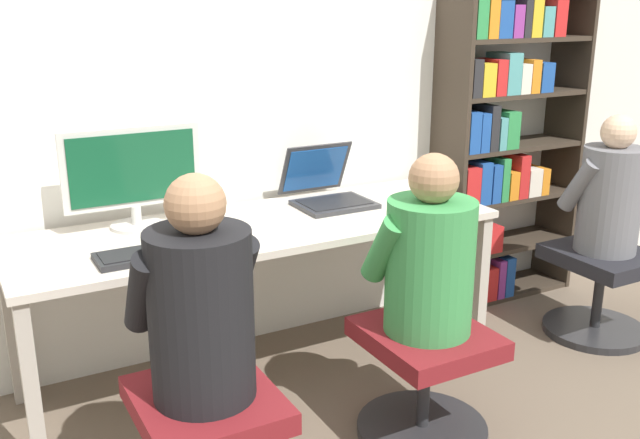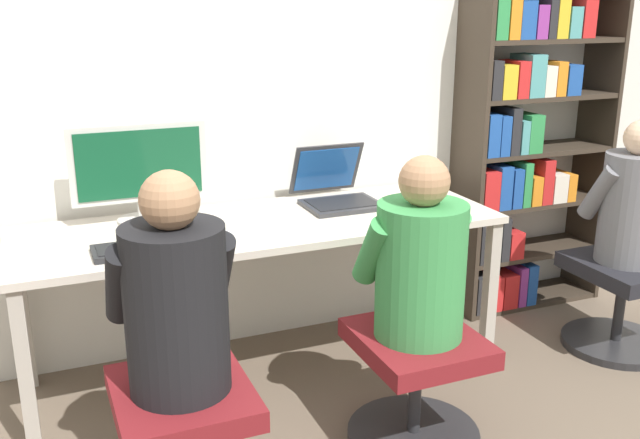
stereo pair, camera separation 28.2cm
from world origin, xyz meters
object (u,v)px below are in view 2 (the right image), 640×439
(office_chair_right, at_px, (416,380))
(person_at_laptop, at_px, (420,261))
(person_at_monitor, at_px, (175,298))
(bookshelf, at_px, (522,150))
(office_chair_side, at_px, (621,298))
(person_near_shelf, at_px, (633,202))
(keyboard, at_px, (150,247))
(office_chair_left, at_px, (185,439))
(laptop, at_px, (337,192))
(desktop_monitor, at_px, (140,172))

(office_chair_right, relative_size, person_at_laptop, 0.76)
(person_at_monitor, height_order, bookshelf, bookshelf)
(office_chair_side, distance_m, person_near_shelf, 0.47)
(office_chair_right, relative_size, person_near_shelf, 0.76)
(keyboard, xyz_separation_m, person_at_monitor, (-0.02, -0.53, 0.01))
(office_chair_side, bearing_deg, office_chair_right, -167.31)
(office_chair_left, relative_size, office_chair_side, 1.00)
(laptop, distance_m, bookshelf, 1.07)
(office_chair_left, bearing_deg, person_at_monitor, 90.00)
(office_chair_left, relative_size, bookshelf, 0.29)
(laptop, relative_size, person_near_shelf, 0.57)
(desktop_monitor, xyz_separation_m, office_chair_side, (2.07, -0.59, -0.67))
(office_chair_left, xyz_separation_m, bookshelf, (1.97, 0.93, 0.60))
(keyboard, height_order, person_near_shelf, person_near_shelf)
(desktop_monitor, height_order, laptop, desktop_monitor)
(person_at_laptop, height_order, bookshelf, bookshelf)
(person_at_monitor, relative_size, person_near_shelf, 1.06)
(bookshelf, bearing_deg, laptop, -175.89)
(person_at_laptop, bearing_deg, person_at_monitor, -177.46)
(keyboard, height_order, person_at_monitor, person_at_monitor)
(office_chair_left, bearing_deg, laptop, 43.31)
(laptop, height_order, bookshelf, bookshelf)
(person_at_monitor, bearing_deg, desktop_monitor, 86.59)
(bookshelf, xyz_separation_m, person_near_shelf, (0.16, -0.60, -0.14))
(office_chair_left, bearing_deg, office_chair_right, 2.56)
(office_chair_right, height_order, person_at_monitor, person_at_monitor)
(desktop_monitor, relative_size, office_chair_right, 1.11)
(desktop_monitor, relative_size, office_chair_side, 1.11)
(laptop, relative_size, person_at_laptop, 0.57)
(office_chair_right, distance_m, bookshelf, 1.54)
(person_near_shelf, bearing_deg, person_at_laptop, -167.30)
(desktop_monitor, height_order, person_near_shelf, desktop_monitor)
(person_at_laptop, bearing_deg, person_near_shelf, 12.70)
(person_near_shelf, bearing_deg, keyboard, 174.28)
(desktop_monitor, bearing_deg, office_chair_right, -47.14)
(person_at_monitor, distance_m, person_at_laptop, 0.86)
(office_chair_right, relative_size, office_chair_side, 1.00)
(laptop, distance_m, office_chair_left, 1.34)
(person_at_monitor, bearing_deg, office_chair_right, 2.20)
(keyboard, distance_m, office_chair_right, 1.09)
(keyboard, height_order, office_chair_right, keyboard)
(desktop_monitor, distance_m, person_at_monitor, 0.92)
(person_at_monitor, height_order, office_chair_side, person_at_monitor)
(desktop_monitor, relative_size, office_chair_left, 1.11)
(desktop_monitor, bearing_deg, laptop, -3.87)
(laptop, xyz_separation_m, person_at_laptop, (-0.04, -0.81, -0.05))
(office_chair_left, distance_m, bookshelf, 2.26)
(laptop, bearing_deg, office_chair_right, -92.94)
(office_chair_left, height_order, person_near_shelf, person_near_shelf)
(person_at_monitor, xyz_separation_m, bookshelf, (1.97, 0.92, 0.12))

